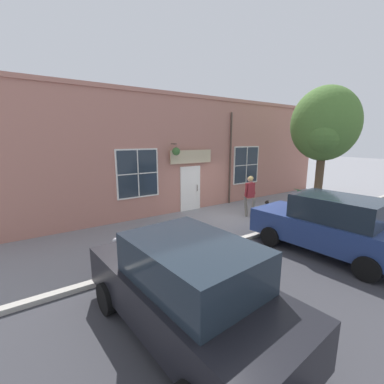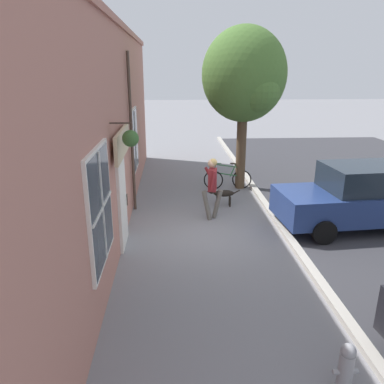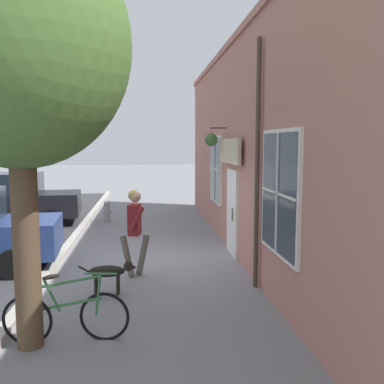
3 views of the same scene
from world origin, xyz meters
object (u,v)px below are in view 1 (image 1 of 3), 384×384
Objects in this scene: street_tree_by_curb at (324,126)px; parked_car_mid_block at (330,225)px; dog_on_leash at (273,206)px; fire_hydrant at (116,251)px; pedestrian_walking at (250,192)px; leaning_bicycle at (306,203)px; parked_car_nearest_curb at (186,287)px.

street_tree_by_curb is 1.25× the size of parked_car_mid_block.
fire_hydrant reaches higher than dog_on_leash.
dog_on_leash is 4.05m from street_tree_by_curb.
pedestrian_walking is 1.70× the size of dog_on_leash.
pedestrian_walking reaches higher than parked_car_mid_block.
leaning_bicycle reaches higher than fire_hydrant.
pedestrian_walking is at bearing -112.56° from dog_on_leash.
street_tree_by_curb is (0.96, 1.86, 3.47)m from dog_on_leash.
dog_on_leash is 8.05m from parked_car_nearest_curb.
leaning_bicycle is 0.39× the size of parked_car_mid_block.
leaning_bicycle is at bearing -177.53° from street_tree_by_curb.
parked_car_nearest_curb is (3.82, -7.07, 0.46)m from dog_on_leash.
dog_on_leash is at bearing 118.41° from parked_car_nearest_curb.
dog_on_leash is 3.97m from parked_car_mid_block.
parked_car_nearest_curb is 1.00× the size of parked_car_mid_block.
dog_on_leash is at bearing 95.45° from fire_hydrant.
parked_car_mid_block reaches higher than fire_hydrant.
pedestrian_walking is 0.41× the size of parked_car_mid_block.
street_tree_by_curb reaches higher than leaning_bicycle.
parked_car_mid_block is at bearing 62.72° from fire_hydrant.
parked_car_nearest_curb reaches higher than fire_hydrant.
street_tree_by_curb is 5.40m from parked_car_mid_block.
street_tree_by_curb is 3.55m from leaning_bicycle.
street_tree_by_curb reaches higher than dog_on_leash.
parked_car_mid_block reaches higher than leaning_bicycle.
dog_on_leash is 1.89m from leaning_bicycle.
fire_hydrant is at bearing -84.55° from dog_on_leash.
street_tree_by_curb is at bearing 62.80° from dog_on_leash.
leaning_bicycle is 9.10m from fire_hydrant.
pedestrian_walking is 1.03× the size of leaning_bicycle.
dog_on_leash is 7.29m from fire_hydrant.
parked_car_mid_block is at bearing 93.59° from parked_car_nearest_curb.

